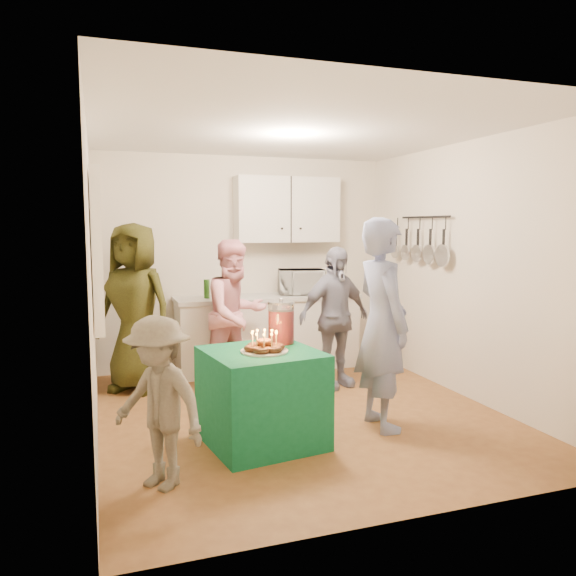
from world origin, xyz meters
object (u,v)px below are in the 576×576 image
object	(u,v)px
child_near_left	(158,403)
party_table	(262,397)
microwave	(301,282)
punch_jar	(281,323)
woman_back_right	(334,317)
counter	(268,334)
woman_back_left	(135,307)
woman_back_center	(236,314)
man_birthday	(382,324)

from	to	relation	value
child_near_left	party_table	bearing A→B (deg)	81.58
microwave	punch_jar	distance (m)	2.24
party_table	punch_jar	xyz separation A→B (m)	(0.24, 0.23, 0.55)
woman_back_right	counter	bearing A→B (deg)	101.50
counter	woman_back_left	world-z (taller)	woman_back_left
microwave	woman_back_center	size ratio (longest dim) A/B	0.34
party_table	child_near_left	bearing A→B (deg)	-148.93
microwave	woman_back_right	distance (m)	1.01
party_table	child_near_left	size ratio (longest dim) A/B	0.73
party_table	child_near_left	xyz separation A→B (m)	(-0.87, -0.52, 0.20)
woman_back_left	woman_back_center	world-z (taller)	woman_back_left
man_birthday	woman_back_center	distance (m)	1.83
party_table	woman_back_left	size ratio (longest dim) A/B	0.48
punch_jar	child_near_left	size ratio (longest dim) A/B	0.29
punch_jar	child_near_left	xyz separation A→B (m)	(-1.10, -0.75, -0.35)
counter	child_near_left	xyz separation A→B (m)	(-1.60, -2.78, 0.15)
woman_back_center	counter	bearing A→B (deg)	27.77
woman_back_left	child_near_left	distance (m)	2.40
child_near_left	counter	bearing A→B (deg)	110.61
punch_jar	child_near_left	distance (m)	1.38
punch_jar	woman_back_left	world-z (taller)	woman_back_left
party_table	woman_back_right	distance (m)	1.81
child_near_left	woman_back_center	bearing A→B (deg)	114.38
man_birthday	child_near_left	size ratio (longest dim) A/B	1.56
woman_back_center	child_near_left	distance (m)	2.37
man_birthday	woman_back_right	size ratio (longest dim) A/B	1.19
punch_jar	woman_back_left	distance (m)	1.97
party_table	woman_back_left	distance (m)	2.11
man_birthday	woman_back_right	world-z (taller)	man_birthday
counter	woman_back_center	xyz separation A→B (m)	(-0.56, -0.66, 0.37)
counter	child_near_left	size ratio (longest dim) A/B	1.89
microwave	man_birthday	bearing A→B (deg)	-79.46
microwave	man_birthday	world-z (taller)	man_birthday
microwave	woman_back_center	bearing A→B (deg)	-133.73
woman_back_center	woman_back_right	xyz separation A→B (m)	(1.02, -0.30, -0.04)
counter	punch_jar	distance (m)	2.15
man_birthday	punch_jar	bearing A→B (deg)	76.71
woman_back_center	microwave	bearing A→B (deg)	11.67
party_table	woman_back_right	world-z (taller)	woman_back_right
microwave	woman_back_left	size ratio (longest dim) A/B	0.31
punch_jar	woman_back_right	xyz separation A→B (m)	(0.96, 1.07, -0.16)
counter	microwave	world-z (taller)	microwave
counter	man_birthday	xyz separation A→B (m)	(0.35, -2.24, 0.48)
woman_back_center	child_near_left	bearing A→B (deg)	-138.14
counter	woman_back_center	distance (m)	0.94
party_table	microwave	bearing A→B (deg)	62.67
microwave	party_table	xyz separation A→B (m)	(-1.17, -2.26, -0.68)
party_table	man_birthday	distance (m)	1.21
man_birthday	child_near_left	world-z (taller)	man_birthday
party_table	woman_back_right	xyz separation A→B (m)	(1.20, 1.30, 0.39)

